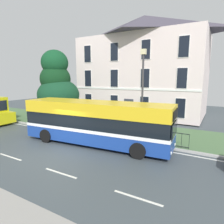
# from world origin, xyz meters

# --- Properties ---
(ground_plane) EXTENTS (60.00, 56.00, 0.18)m
(ground_plane) POSITION_xyz_m (0.00, 1.10, -0.02)
(ground_plane) COLOR #3D464B
(georgian_townhouse) EXTENTS (14.96, 8.37, 11.95)m
(georgian_townhouse) POSITION_xyz_m (-0.40, 15.37, 6.13)
(georgian_townhouse) COLOR silver
(georgian_townhouse) RESTS_ON ground_plane
(iron_verge_railing) EXTENTS (14.74, 0.04, 0.97)m
(iron_verge_railing) POSITION_xyz_m (-0.40, 4.40, 0.62)
(iron_verge_railing) COLOR black
(iron_verge_railing) RESTS_ON ground_plane
(evergreen_tree) EXTENTS (4.67, 4.67, 8.32)m
(evergreen_tree) POSITION_xyz_m (-7.39, 7.46, 2.85)
(evergreen_tree) COLOR #423328
(evergreen_tree) RESTS_ON ground_plane
(single_decker_bus) EXTENTS (10.62, 3.30, 2.98)m
(single_decker_bus) POSITION_xyz_m (1.09, 2.57, 1.58)
(single_decker_bus) COLOR navy
(single_decker_bus) RESTS_ON ground_plane
(street_lamp_post) EXTENTS (0.36, 0.24, 6.41)m
(street_lamp_post) POSITION_xyz_m (3.59, 4.82, 3.81)
(street_lamp_post) COLOR #333338
(street_lamp_post) RESTS_ON ground_plane
(litter_bin) EXTENTS (0.46, 0.46, 1.14)m
(litter_bin) POSITION_xyz_m (-6.20, 4.72, 0.69)
(litter_bin) COLOR #23472D
(litter_bin) RESTS_ON ground_plane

